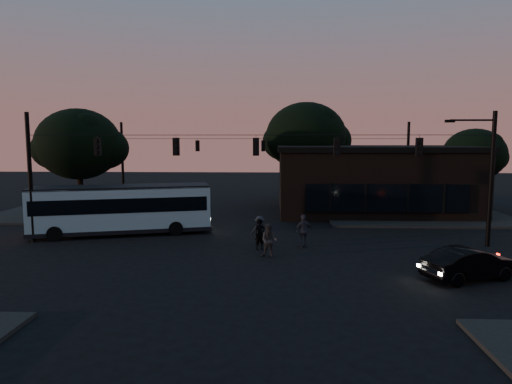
{
  "coord_description": "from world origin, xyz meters",
  "views": [
    {
      "loc": [
        1.04,
        -21.55,
        5.99
      ],
      "look_at": [
        0.0,
        4.0,
        3.0
      ],
      "focal_mm": 32.0,
      "sensor_mm": 36.0,
      "label": 1
    }
  ],
  "objects_px": {
    "pedestrian_a": "(260,234)",
    "pedestrian_d": "(260,230)",
    "car": "(471,264)",
    "pedestrian_c": "(303,231)",
    "bus": "(122,207)",
    "pedestrian_b": "(269,241)",
    "building": "(372,179)"
  },
  "relations": [
    {
      "from": "building",
      "to": "pedestrian_d",
      "type": "xyz_separation_m",
      "value": [
        -8.78,
        -12.09,
        -1.89
      ]
    },
    {
      "from": "pedestrian_b",
      "to": "pedestrian_d",
      "type": "relative_size",
      "value": 1.05
    },
    {
      "from": "pedestrian_c",
      "to": "pedestrian_d",
      "type": "relative_size",
      "value": 1.12
    },
    {
      "from": "pedestrian_a",
      "to": "pedestrian_d",
      "type": "height_order",
      "value": "pedestrian_a"
    },
    {
      "from": "pedestrian_b",
      "to": "pedestrian_c",
      "type": "bearing_deg",
      "value": 60.85
    },
    {
      "from": "bus",
      "to": "car",
      "type": "height_order",
      "value": "bus"
    },
    {
      "from": "bus",
      "to": "pedestrian_d",
      "type": "relative_size",
      "value": 6.83
    },
    {
      "from": "bus",
      "to": "pedestrian_b",
      "type": "relative_size",
      "value": 6.52
    },
    {
      "from": "building",
      "to": "pedestrian_a",
      "type": "relative_size",
      "value": 9.05
    },
    {
      "from": "pedestrian_a",
      "to": "car",
      "type": "bearing_deg",
      "value": -58.65
    },
    {
      "from": "pedestrian_c",
      "to": "pedestrian_d",
      "type": "height_order",
      "value": "pedestrian_c"
    },
    {
      "from": "building",
      "to": "pedestrian_c",
      "type": "xyz_separation_m",
      "value": [
        -6.34,
        -12.61,
        -1.79
      ]
    },
    {
      "from": "pedestrian_c",
      "to": "pedestrian_d",
      "type": "bearing_deg",
      "value": -33.95
    },
    {
      "from": "building",
      "to": "pedestrian_a",
      "type": "bearing_deg",
      "value": -123.33
    },
    {
      "from": "pedestrian_c",
      "to": "pedestrian_d",
      "type": "distance_m",
      "value": 2.5
    },
    {
      "from": "car",
      "to": "pedestrian_d",
      "type": "distance_m",
      "value": 11.06
    },
    {
      "from": "car",
      "to": "pedestrian_c",
      "type": "distance_m",
      "value": 8.79
    },
    {
      "from": "bus",
      "to": "pedestrian_d",
      "type": "bearing_deg",
      "value": -31.32
    },
    {
      "from": "building",
      "to": "car",
      "type": "bearing_deg",
      "value": -88.7
    },
    {
      "from": "pedestrian_a",
      "to": "pedestrian_c",
      "type": "xyz_separation_m",
      "value": [
        2.4,
        0.67,
        0.06
      ]
    },
    {
      "from": "bus",
      "to": "pedestrian_b",
      "type": "height_order",
      "value": "bus"
    },
    {
      "from": "pedestrian_b",
      "to": "pedestrian_c",
      "type": "xyz_separation_m",
      "value": [
        1.88,
        2.24,
        0.06
      ]
    },
    {
      "from": "car",
      "to": "pedestrian_b",
      "type": "relative_size",
      "value": 2.45
    },
    {
      "from": "pedestrian_d",
      "to": "car",
      "type": "bearing_deg",
      "value": 152.82
    },
    {
      "from": "pedestrian_a",
      "to": "pedestrian_c",
      "type": "relative_size",
      "value": 0.93
    },
    {
      "from": "building",
      "to": "pedestrian_b",
      "type": "xyz_separation_m",
      "value": [
        -8.22,
        -14.86,
        -1.85
      ]
    },
    {
      "from": "bus",
      "to": "pedestrian_a",
      "type": "bearing_deg",
      "value": -38.18
    },
    {
      "from": "pedestrian_a",
      "to": "pedestrian_b",
      "type": "xyz_separation_m",
      "value": [
        0.52,
        -1.57,
        0.01
      ]
    },
    {
      "from": "pedestrian_b",
      "to": "pedestrian_c",
      "type": "relative_size",
      "value": 0.94
    },
    {
      "from": "building",
      "to": "pedestrian_b",
      "type": "height_order",
      "value": "building"
    },
    {
      "from": "pedestrian_a",
      "to": "pedestrian_b",
      "type": "height_order",
      "value": "pedestrian_b"
    },
    {
      "from": "building",
      "to": "pedestrian_c",
      "type": "bearing_deg",
      "value": -116.68
    }
  ]
}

